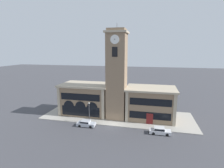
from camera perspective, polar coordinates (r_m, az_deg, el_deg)
name	(u,v)px	position (r m, az deg, el deg)	size (l,w,h in m)	color
ground_plane	(112,126)	(40.68, -0.07, -13.65)	(300.00, 300.00, 0.00)	#424247
sidewalk_kerb	(117,116)	(46.51, 1.79, -10.32)	(38.10, 13.00, 0.15)	#A39E93
clock_tower	(117,75)	(42.52, 1.54, 2.90)	(5.22, 5.22, 23.08)	#897056
town_hall_left_wing	(86,98)	(48.05, -8.45, -4.68)	(13.19, 8.73, 8.13)	#897056
town_hall_right_wing	(150,103)	(44.88, 12.42, -6.09)	(12.14, 8.73, 7.92)	#897056
parked_car_near	(86,123)	(40.86, -8.49, -12.59)	(4.17, 1.89, 1.34)	#B2B7C1
parked_car_mid	(160,131)	(38.36, 15.33, -14.45)	(4.36, 1.87, 1.40)	silver
street_lamp	(89,109)	(41.26, -7.48, -8.17)	(0.36, 0.36, 4.98)	#4C4C51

